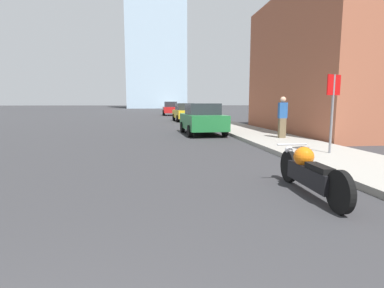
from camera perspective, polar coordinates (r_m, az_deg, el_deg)
name	(u,v)px	position (r m, az deg, el deg)	size (l,w,h in m)	color
sidewalk	(190,115)	(41.16, -0.33, 5.64)	(2.77, 240.00, 0.15)	gray
brick_storefront	(364,65)	(19.68, 30.00, 12.92)	(9.79, 10.24, 7.51)	#9E563D
motorcycle	(309,171)	(5.89, 21.36, -4.89)	(0.62, 2.52, 0.85)	black
parked_car_green	(202,119)	(15.90, 1.99, 4.79)	(2.09, 4.11, 1.63)	#1E6B33
parked_car_yellow	(184,112)	(27.33, -1.47, 6.06)	(1.97, 4.15, 1.63)	gold
parked_car_red	(170,109)	(40.27, -4.13, 6.75)	(1.99, 4.21, 1.82)	red
stop_sign	(333,100)	(9.93, 25.25, 7.56)	(0.57, 0.26, 2.34)	slate
pedestrian	(282,117)	(13.58, 16.85, 5.02)	(0.36, 0.25, 1.78)	brown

